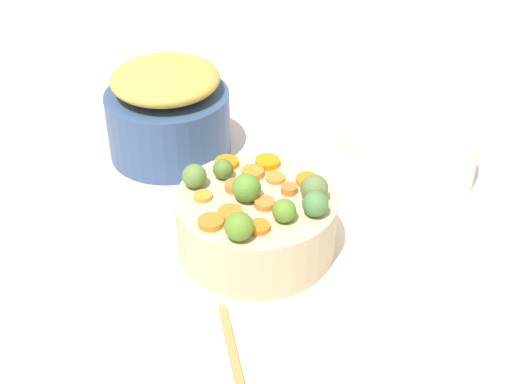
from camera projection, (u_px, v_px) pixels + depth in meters
tabletop at (270, 237)px, 1.12m from camera, size 2.40×2.40×0.02m
serving_bowl_carrots at (256, 223)px, 1.06m from camera, size 0.24×0.24×0.09m
metal_pot at (169, 123)px, 1.27m from camera, size 0.22×0.22×0.12m
stuffing_mound at (165, 79)px, 1.22m from camera, size 0.19×0.19×0.06m
carrot_slice_0 at (230, 214)px, 0.99m from camera, size 0.05×0.05×0.01m
carrot_slice_1 at (275, 178)px, 1.06m from camera, size 0.03×0.03×0.01m
carrot_slice_2 at (262, 227)px, 0.96m from camera, size 0.04×0.04×0.01m
carrot_slice_3 at (211, 222)px, 0.97m from camera, size 0.05×0.05×0.01m
carrot_slice_4 at (234, 186)px, 1.04m from camera, size 0.03×0.03×0.01m
carrot_slice_5 at (307, 180)px, 1.06m from camera, size 0.05×0.05×0.01m
carrot_slice_6 at (265, 204)px, 1.01m from camera, size 0.04×0.04×0.01m
carrot_slice_7 at (253, 173)px, 1.07m from camera, size 0.05×0.05×0.01m
carrot_slice_8 at (227, 163)px, 1.10m from camera, size 0.05×0.05×0.01m
carrot_slice_9 at (203, 196)px, 1.02m from camera, size 0.04×0.04×0.01m
carrot_slice_10 at (268, 162)px, 1.10m from camera, size 0.05×0.05×0.01m
carrot_slice_11 at (289, 189)px, 1.04m from camera, size 0.03×0.03×0.01m
brussels_sprout_0 at (223, 169)px, 1.06m from camera, size 0.03×0.03×0.03m
brussels_sprout_1 at (284, 211)px, 0.97m from camera, size 0.03×0.03×0.03m
brussels_sprout_2 at (315, 204)px, 0.98m from camera, size 0.04×0.04×0.04m
brussels_sprout_3 at (314, 188)px, 1.01m from camera, size 0.04×0.04×0.04m
brussels_sprout_4 at (239, 226)px, 0.94m from camera, size 0.04×0.04×0.04m
brussels_sprout_5 at (194, 176)px, 1.04m from camera, size 0.04×0.04×0.04m
brussels_sprout_6 at (246, 188)px, 1.01m from camera, size 0.04×0.04×0.04m
casserole_dish at (406, 152)px, 1.22m from camera, size 0.24×0.24×0.10m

